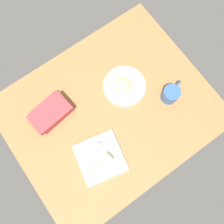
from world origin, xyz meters
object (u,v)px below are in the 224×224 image
object	(u,v)px
square_plate	(100,158)
coffee_mug	(171,94)
sauce_cup	(97,148)
round_plate	(125,86)
breakfast_wrap	(103,165)
book_stack	(51,112)
scone_pastry	(123,84)

from	to	relation	value
square_plate	coffee_mug	size ratio (longest dim) A/B	1.64
square_plate	sauce_cup	size ratio (longest dim) A/B	3.94
round_plate	breakfast_wrap	distance (cm)	45.22
square_plate	book_stack	size ratio (longest dim) A/B	1.00
breakfast_wrap	coffee_mug	bearing A→B (deg)	-95.11
round_plate	square_plate	xyz separation A→B (cm)	(33.66, 24.63, 0.10)
scone_pastry	sauce_cup	xyz separation A→B (cm)	(31.03, 20.19, -1.34)
round_plate	square_plate	bearing A→B (deg)	36.20
book_stack	sauce_cup	bearing A→B (deg)	107.47
square_plate	scone_pastry	bearing A→B (deg)	-142.36
sauce_cup	square_plate	bearing A→B (deg)	72.92
book_stack	round_plate	bearing A→B (deg)	166.10
scone_pastry	coffee_mug	xyz separation A→B (cm)	(-17.84, 19.55, 0.50)
square_plate	coffee_mug	bearing A→B (deg)	-173.72
breakfast_wrap	coffee_mug	distance (cm)	52.46
book_stack	coffee_mug	distance (cm)	65.33
book_stack	coffee_mug	xyz separation A→B (cm)	(-58.32, 29.38, 1.60)
square_plate	sauce_cup	bearing A→B (deg)	-107.08
round_plate	breakfast_wrap	world-z (taller)	breakfast_wrap
round_plate	coffee_mug	bearing A→B (deg)	131.23
sauce_cup	book_stack	bearing A→B (deg)	-72.53
sauce_cup	breakfast_wrap	xyz separation A→B (cm)	(2.71, 8.83, 1.39)
scone_pastry	sauce_cup	size ratio (longest dim) A/B	1.64
coffee_mug	round_plate	bearing A→B (deg)	-48.77
scone_pastry	coffee_mug	distance (cm)	26.47
square_plate	book_stack	xyz separation A→B (cm)	(7.94, -34.93, 2.46)
scone_pastry	book_stack	distance (cm)	41.67
coffee_mug	square_plate	bearing A→B (deg)	6.28
breakfast_wrap	book_stack	bearing A→B (deg)	-5.68
scone_pastry	book_stack	size ratio (longest dim) A/B	0.42
round_plate	scone_pastry	size ratio (longest dim) A/B	2.49
scone_pastry	breakfast_wrap	xyz separation A→B (cm)	(33.75, 29.02, 0.04)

